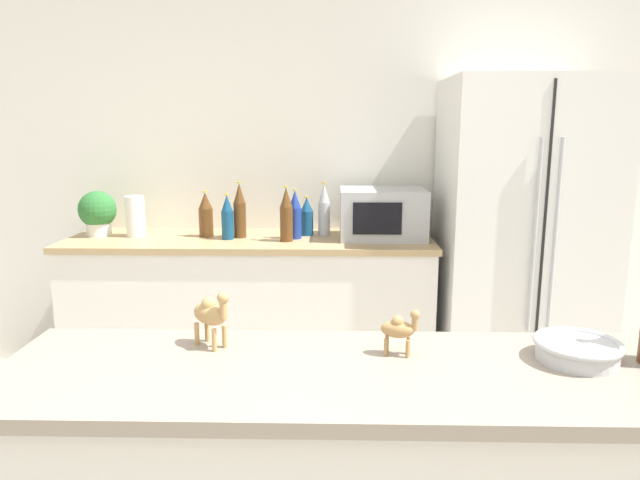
{
  "coord_description": "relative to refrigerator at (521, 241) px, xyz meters",
  "views": [
    {
      "loc": [
        0.11,
        -0.8,
        1.51
      ],
      "look_at": [
        0.06,
        1.43,
        1.07
      ],
      "focal_mm": 32.0,
      "sensor_mm": 36.0,
      "label": 1
    }
  ],
  "objects": [
    {
      "name": "back_bottle_2",
      "position": [
        -1.21,
        0.14,
        0.11
      ],
      "size": [
        0.08,
        0.08,
        0.23
      ],
      "color": "navy",
      "rests_on": "back_counter"
    },
    {
      "name": "back_counter",
      "position": [
        -1.53,
        0.05,
        -0.44
      ],
      "size": [
        2.09,
        0.63,
        0.89
      ],
      "color": "white",
      "rests_on": "ground_plane"
    },
    {
      "name": "back_bottle_4",
      "position": [
        -1.59,
        0.06,
        0.15
      ],
      "size": [
        0.07,
        0.07,
        0.32
      ],
      "color": "brown",
      "rests_on": "back_counter"
    },
    {
      "name": "microwave",
      "position": [
        -0.77,
        0.07,
        0.14
      ],
      "size": [
        0.48,
        0.37,
        0.28
      ],
      "color": "#B2B5BA",
      "rests_on": "back_counter"
    },
    {
      "name": "fruit_bowl",
      "position": [
        -0.44,
        -1.8,
        0.08
      ],
      "size": [
        0.21,
        0.21,
        0.05
      ],
      "color": "#B7BABF",
      "rests_on": "bar_counter"
    },
    {
      "name": "camel_figurine_second",
      "position": [
        -1.37,
        -1.73,
        0.15
      ],
      "size": [
        0.12,
        0.11,
        0.16
      ],
      "color": "tan",
      "rests_on": "bar_counter"
    },
    {
      "name": "refrigerator",
      "position": [
        0.0,
        0.0,
        0.0
      ],
      "size": [
        0.88,
        0.69,
        1.77
      ],
      "color": "white",
      "rests_on": "ground_plane"
    },
    {
      "name": "back_bottle_3",
      "position": [
        -1.31,
        -0.04,
        0.15
      ],
      "size": [
        0.07,
        0.07,
        0.31
      ],
      "color": "brown",
      "rests_on": "back_counter"
    },
    {
      "name": "back_bottle_0",
      "position": [
        -1.79,
        0.08,
        0.13
      ],
      "size": [
        0.08,
        0.08,
        0.26
      ],
      "color": "brown",
      "rests_on": "back_counter"
    },
    {
      "name": "potted_plant",
      "position": [
        -2.42,
        0.1,
        0.14
      ],
      "size": [
        0.21,
        0.21,
        0.26
      ],
      "color": "silver",
      "rests_on": "back_counter"
    },
    {
      "name": "back_bottle_5",
      "position": [
        -1.65,
        0.01,
        0.12
      ],
      "size": [
        0.07,
        0.07,
        0.26
      ],
      "color": "navy",
      "rests_on": "back_counter"
    },
    {
      "name": "paper_towel_roll",
      "position": [
        -2.2,
        0.08,
        0.12
      ],
      "size": [
        0.11,
        0.11,
        0.23
      ],
      "color": "white",
      "rests_on": "back_counter"
    },
    {
      "name": "camel_figurine",
      "position": [
        -0.88,
        -1.77,
        0.12
      ],
      "size": [
        0.1,
        0.06,
        0.12
      ],
      "color": "#A87F4C",
      "rests_on": "bar_counter"
    },
    {
      "name": "wall_back",
      "position": [
        -1.16,
        0.38,
        0.39
      ],
      "size": [
        8.0,
        0.06,
        2.55
      ],
      "color": "white",
      "rests_on": "ground_plane"
    },
    {
      "name": "back_bottle_6",
      "position": [
        -1.27,
        0.04,
        0.13
      ],
      "size": [
        0.07,
        0.07,
        0.28
      ],
      "color": "navy",
      "rests_on": "back_counter"
    },
    {
      "name": "back_bottle_1",
      "position": [
        -1.1,
        0.14,
        0.15
      ],
      "size": [
        0.07,
        0.07,
        0.31
      ],
      "color": "#B2B7BC",
      "rests_on": "back_counter"
    }
  ]
}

